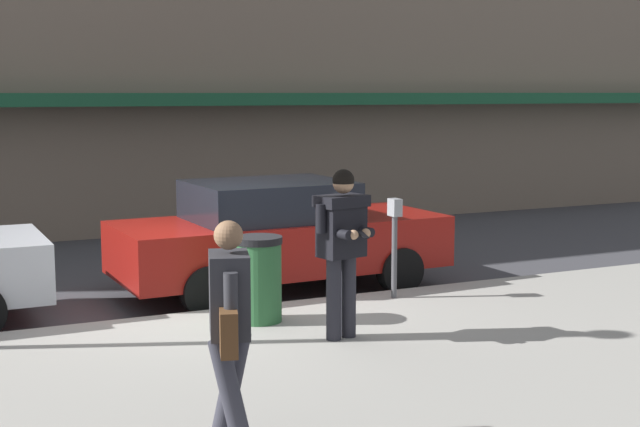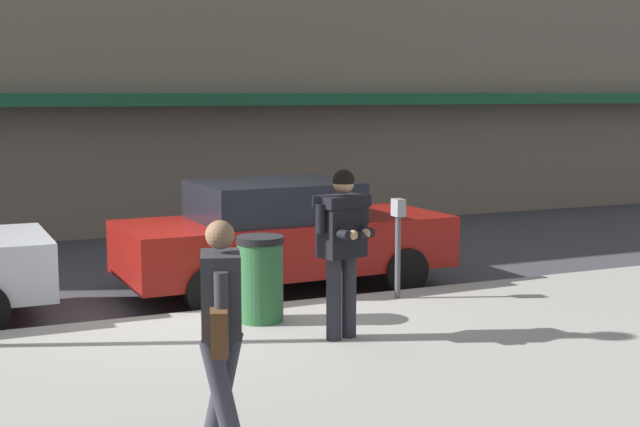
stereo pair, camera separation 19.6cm
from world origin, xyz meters
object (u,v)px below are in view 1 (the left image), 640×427
at_px(parked_sedan_mid, 278,235).
at_px(man_texting_on_phone, 342,235).
at_px(trash_bin, 259,279).
at_px(pedestrian_with_bag, 230,322).
at_px(parking_meter, 395,233).

distance_m(parked_sedan_mid, man_texting_on_phone, 2.99).
distance_m(parked_sedan_mid, trash_bin, 2.14).
bearing_deg(man_texting_on_phone, parked_sedan_mid, 80.70).
height_order(parked_sedan_mid, pedestrian_with_bag, pedestrian_with_bag).
distance_m(parked_sedan_mid, pedestrian_with_bag, 5.84).
height_order(man_texting_on_phone, parking_meter, man_texting_on_phone).
bearing_deg(man_texting_on_phone, trash_bin, 117.34).
distance_m(man_texting_on_phone, trash_bin, 1.32).
xyz_separation_m(man_texting_on_phone, trash_bin, (-0.54, 1.04, -0.62)).
xyz_separation_m(pedestrian_with_bag, parking_meter, (3.51, 3.74, -0.14)).
bearing_deg(trash_bin, man_texting_on_phone, -62.66).
xyz_separation_m(man_texting_on_phone, parking_meter, (1.44, 1.41, -0.28)).
xyz_separation_m(parking_meter, trash_bin, (-1.98, -0.37, -0.34)).
height_order(parked_sedan_mid, man_texting_on_phone, man_texting_on_phone).
xyz_separation_m(pedestrian_with_bag, trash_bin, (1.52, 3.37, -0.47)).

